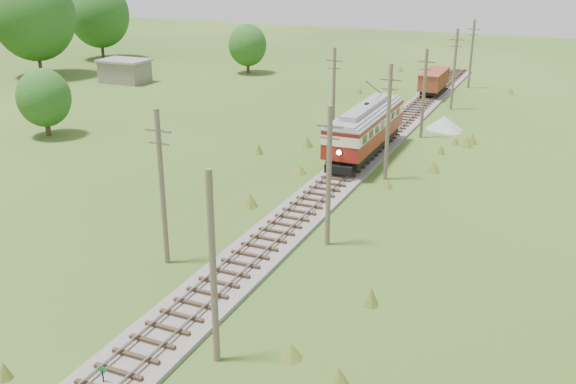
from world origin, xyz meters
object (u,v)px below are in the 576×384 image
at_px(switch_marker, 103,374).
at_px(gravel_pile, 445,123).
at_px(streetcar, 366,126).
at_px(gondola, 434,80).

bearing_deg(switch_marker, gravel_pile, 84.18).
bearing_deg(streetcar, gravel_pile, 69.27).
height_order(gondola, gravel_pile, gondola).
relative_size(switch_marker, gravel_pile, 0.28).
distance_m(switch_marker, gravel_pile, 46.67).
relative_size(switch_marker, gondola, 0.14).
bearing_deg(switch_marker, streetcar, 89.67).
height_order(switch_marker, gondola, gondola).
distance_m(gondola, gravel_pile, 16.14).
xyz_separation_m(streetcar, gondola, (-0.00, 27.61, -0.93)).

